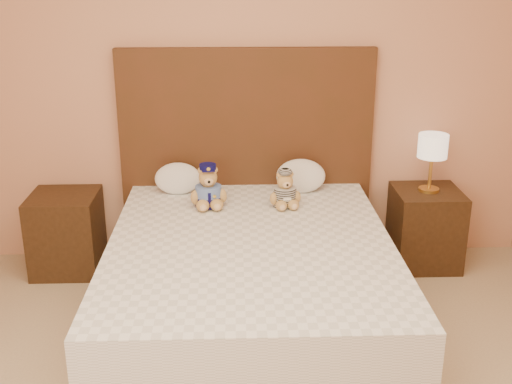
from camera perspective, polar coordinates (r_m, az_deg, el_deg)
room_walls at (r=2.58m, az=-0.10°, el=14.85°), size 4.04×4.52×2.72m
bed at (r=3.75m, az=-0.48°, el=-8.19°), size 1.60×2.00×0.55m
headboard at (r=4.51m, az=-0.85°, el=3.21°), size 1.75×0.08×1.50m
nightstand_left at (r=4.62m, az=-16.50°, el=-3.48°), size 0.45×0.45×0.55m
nightstand_right at (r=4.66m, az=14.80°, el=-3.08°), size 0.45×0.45×0.55m
lamp at (r=4.48m, az=15.43°, el=3.71°), size 0.20×0.20×0.40m
teddy_police at (r=4.09m, az=-4.27°, el=0.55°), size 0.27×0.26×0.28m
teddy_prisoner at (r=4.09m, az=2.59°, el=0.27°), size 0.24×0.23×0.24m
pillow_left at (r=4.38m, az=-6.98°, el=1.33°), size 0.31×0.20×0.22m
pillow_right at (r=4.38m, az=4.01°, el=1.57°), size 0.34×0.22×0.24m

